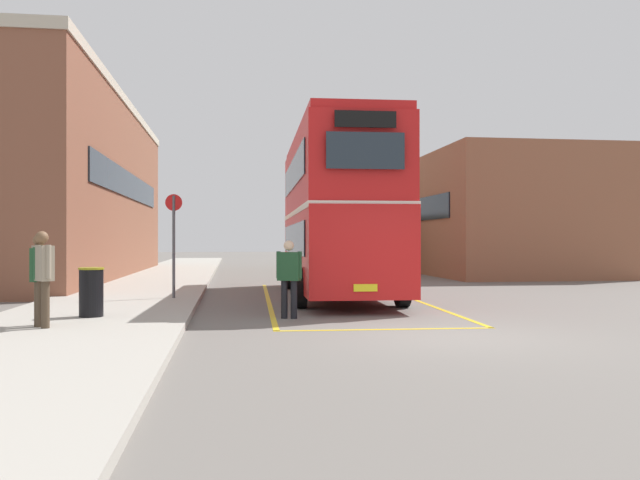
# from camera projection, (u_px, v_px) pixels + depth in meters

# --- Properties ---
(ground_plane) EXTENTS (135.60, 135.60, 0.00)m
(ground_plane) POSITION_uv_depth(u_px,v_px,m) (326.00, 282.00, 25.48)
(ground_plane) COLOR #66605B
(sidewalk_left) EXTENTS (4.00, 57.60, 0.14)m
(sidewalk_left) POSITION_uv_depth(u_px,v_px,m) (163.00, 278.00, 26.98)
(sidewalk_left) COLOR #A39E93
(sidewalk_left) RESTS_ON ground
(brick_building_left) EXTENTS (5.80, 22.22, 7.73)m
(brick_building_left) POSITION_uv_depth(u_px,v_px,m) (62.00, 189.00, 28.18)
(brick_building_left) COLOR brown
(brick_building_left) RESTS_ON ground
(depot_building_right) EXTENTS (8.02, 15.52, 5.74)m
(depot_building_right) POSITION_uv_depth(u_px,v_px,m) (486.00, 217.00, 33.84)
(depot_building_right) COLOR brown
(depot_building_right) RESTS_ON ground
(double_decker_bus) EXTENTS (3.05, 10.33, 4.75)m
(double_decker_bus) POSITION_uv_depth(u_px,v_px,m) (335.00, 211.00, 19.13)
(double_decker_bus) COLOR black
(double_decker_bus) RESTS_ON ground
(single_deck_bus) EXTENTS (3.57, 10.06, 3.02)m
(single_deck_bus) POSITION_uv_depth(u_px,v_px,m) (348.00, 241.00, 37.27)
(single_deck_bus) COLOR black
(single_deck_bus) RESTS_ON ground
(pedestrian_boarding) EXTENTS (0.53, 0.37, 1.66)m
(pedestrian_boarding) POSITION_uv_depth(u_px,v_px,m) (289.00, 274.00, 13.75)
(pedestrian_boarding) COLOR black
(pedestrian_boarding) RESTS_ON ground
(pedestrian_waiting_near) EXTENTS (0.46, 0.51, 1.68)m
(pedestrian_waiting_near) POSITION_uv_depth(u_px,v_px,m) (43.00, 272.00, 11.28)
(pedestrian_waiting_near) COLOR #473828
(pedestrian_waiting_near) RESTS_ON sidewalk_left
(pedestrian_waiting_far) EXTENTS (0.25, 0.55, 1.63)m
(pedestrian_waiting_far) POSITION_uv_depth(u_px,v_px,m) (40.00, 273.00, 11.53)
(pedestrian_waiting_far) COLOR #473828
(pedestrian_waiting_far) RESTS_ON sidewalk_left
(litter_bin) EXTENTS (0.49, 0.49, 0.98)m
(litter_bin) POSITION_uv_depth(u_px,v_px,m) (91.00, 292.00, 12.91)
(litter_bin) COLOR black
(litter_bin) RESTS_ON sidewalk_left
(bus_stop_sign) EXTENTS (0.44, 0.10, 2.74)m
(bus_stop_sign) POSITION_uv_depth(u_px,v_px,m) (174.00, 236.00, 17.14)
(bus_stop_sign) COLOR #4C4C51
(bus_stop_sign) RESTS_ON sidewalk_left
(bay_marking_yellow) EXTENTS (4.56, 12.38, 0.01)m
(bay_marking_yellow) POSITION_uv_depth(u_px,v_px,m) (346.00, 303.00, 17.23)
(bay_marking_yellow) COLOR gold
(bay_marking_yellow) RESTS_ON ground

